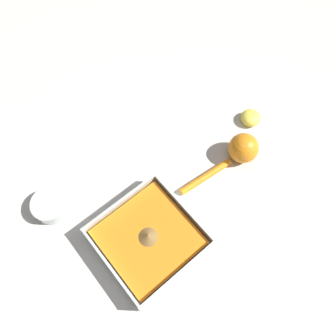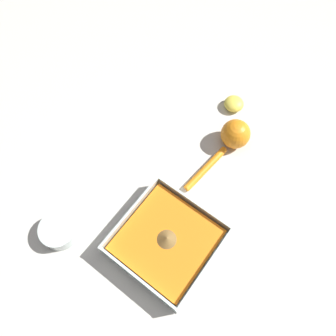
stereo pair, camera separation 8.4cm
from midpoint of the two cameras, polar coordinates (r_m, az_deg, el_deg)
ground_plane at (r=0.81m, az=-0.67°, el=-12.47°), size 4.00×4.00×0.00m
square_dish at (r=0.79m, az=-0.23°, el=-12.55°), size 0.22×0.22×0.06m
spice_bowl at (r=0.85m, az=-17.06°, el=-6.56°), size 0.09×0.09×0.04m
lemon_squeezer at (r=0.88m, az=15.08°, el=2.63°), size 0.24×0.08×0.08m
lemon_half at (r=0.97m, az=16.66°, el=8.15°), size 0.06×0.06×0.03m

